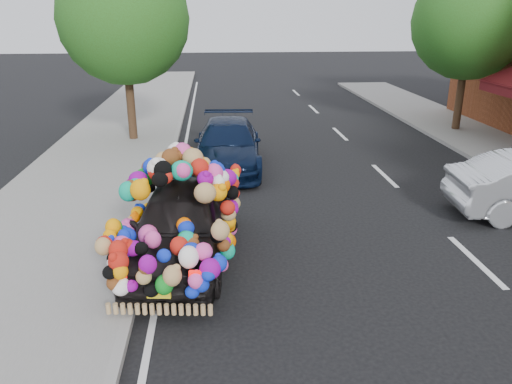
{
  "coord_description": "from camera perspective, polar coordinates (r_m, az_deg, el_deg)",
  "views": [
    {
      "loc": [
        -1.04,
        -7.65,
        4.23
      ],
      "look_at": [
        -0.3,
        0.89,
        1.13
      ],
      "focal_mm": 35.0,
      "sensor_mm": 36.0,
      "label": 1
    }
  ],
  "objects": [
    {
      "name": "tree_far_b",
      "position": [
        19.84,
        23.26,
        17.4
      ],
      "size": [
        4.0,
        4.0,
        5.9
      ],
      "color": "#332114",
      "rests_on": "ground"
    },
    {
      "name": "navy_sedan",
      "position": [
        14.31,
        -3.24,
        5.41
      ],
      "size": [
        2.08,
        4.63,
        1.32
      ],
      "primitive_type": "imported",
      "rotation": [
        0.0,
        0.0,
        -0.05
      ],
      "color": "black",
      "rests_on": "ground"
    },
    {
      "name": "ground",
      "position": [
        8.81,
        2.47,
        -8.83
      ],
      "size": [
        100.0,
        100.0,
        0.0
      ],
      "primitive_type": "plane",
      "color": "black",
      "rests_on": "ground"
    },
    {
      "name": "tree_near_sidewalk",
      "position": [
        17.38,
        -14.9,
        18.58
      ],
      "size": [
        4.2,
        4.2,
        6.13
      ],
      "color": "#332114",
      "rests_on": "ground"
    },
    {
      "name": "plush_art_car",
      "position": [
        8.86,
        -8.58,
        -1.53
      ],
      "size": [
        2.44,
        4.41,
        2.02
      ],
      "rotation": [
        0.0,
        0.0,
        -0.11
      ],
      "color": "black",
      "rests_on": "ground"
    },
    {
      "name": "kerb",
      "position": [
        8.81,
        -13.06,
        -8.88
      ],
      "size": [
        0.15,
        60.0,
        0.13
      ],
      "primitive_type": "cube",
      "color": "gray",
      "rests_on": "ground"
    },
    {
      "name": "lane_markings",
      "position": [
        9.9,
        23.79,
        -7.2
      ],
      "size": [
        6.0,
        50.0,
        0.01
      ],
      "primitive_type": null,
      "color": "silver",
      "rests_on": "ground"
    },
    {
      "name": "sidewalk",
      "position": [
        9.3,
        -25.16,
        -8.79
      ],
      "size": [
        4.0,
        60.0,
        0.12
      ],
      "primitive_type": "cube",
      "color": "gray",
      "rests_on": "ground"
    }
  ]
}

